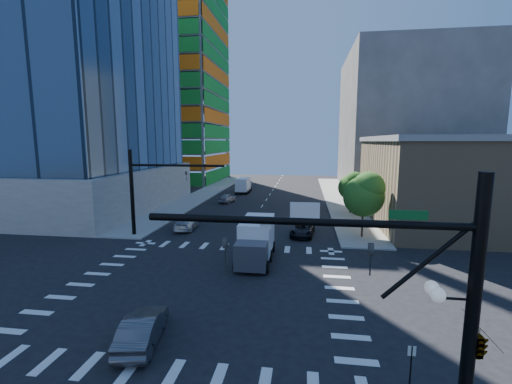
# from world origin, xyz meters

# --- Properties ---
(ground) EXTENTS (160.00, 160.00, 0.00)m
(ground) POSITION_xyz_m (0.00, 0.00, 0.00)
(ground) COLOR black
(ground) RESTS_ON ground
(road_markings) EXTENTS (20.00, 20.00, 0.01)m
(road_markings) POSITION_xyz_m (0.00, 0.00, 0.01)
(road_markings) COLOR silver
(road_markings) RESTS_ON ground
(sidewalk_ne) EXTENTS (5.00, 60.00, 0.15)m
(sidewalk_ne) POSITION_xyz_m (12.50, 40.00, 0.07)
(sidewalk_ne) COLOR gray
(sidewalk_ne) RESTS_ON ground
(sidewalk_nw) EXTENTS (5.00, 60.00, 0.15)m
(sidewalk_nw) POSITION_xyz_m (-12.50, 40.00, 0.07)
(sidewalk_nw) COLOR gray
(sidewalk_nw) RESTS_ON ground
(construction_building) EXTENTS (25.16, 34.50, 70.60)m
(construction_building) POSITION_xyz_m (-27.41, 61.93, 24.61)
(construction_building) COLOR gray
(construction_building) RESTS_ON ground
(commercial_building) EXTENTS (20.50, 22.50, 10.60)m
(commercial_building) POSITION_xyz_m (25.00, 22.00, 5.31)
(commercial_building) COLOR #998059
(commercial_building) RESTS_ON ground
(bg_building_ne) EXTENTS (24.00, 30.00, 28.00)m
(bg_building_ne) POSITION_xyz_m (27.00, 55.00, 14.00)
(bg_building_ne) COLOR #595650
(bg_building_ne) RESTS_ON ground
(signal_mast_se) EXTENTS (10.51, 2.48, 9.00)m
(signal_mast_se) POSITION_xyz_m (10.60, -11.50, 5.01)
(signal_mast_se) COLOR black
(signal_mast_se) RESTS_ON sidewalk_se
(signal_mast_nw) EXTENTS (10.20, 0.40, 9.00)m
(signal_mast_nw) POSITION_xyz_m (-10.00, 11.50, 5.49)
(signal_mast_nw) COLOR black
(signal_mast_nw) RESTS_ON sidewalk_nw
(tree_south) EXTENTS (4.16, 4.16, 6.82)m
(tree_south) POSITION_xyz_m (12.63, 13.90, 4.69)
(tree_south) COLOR #382316
(tree_south) RESTS_ON sidewalk_ne
(tree_north) EXTENTS (3.54, 3.52, 5.78)m
(tree_north) POSITION_xyz_m (12.93, 25.90, 3.99)
(tree_north) COLOR #382316
(tree_north) RESTS_ON sidewalk_ne
(no_parking_sign) EXTENTS (0.30, 0.06, 2.20)m
(no_parking_sign) POSITION_xyz_m (10.70, -9.00, 1.38)
(no_parking_sign) COLOR black
(no_parking_sign) RESTS_ON ground
(car_nb_far) EXTENTS (2.79, 5.11, 1.36)m
(car_nb_far) POSITION_xyz_m (6.37, 14.01, 0.68)
(car_nb_far) COLOR black
(car_nb_far) RESTS_ON ground
(car_sb_near) EXTENTS (2.34, 5.16, 1.47)m
(car_sb_near) POSITION_xyz_m (-6.78, 14.92, 0.73)
(car_sb_near) COLOR silver
(car_sb_near) RESTS_ON ground
(car_sb_mid) EXTENTS (2.57, 4.63, 1.49)m
(car_sb_mid) POSITION_xyz_m (-6.14, 32.55, 0.75)
(car_sb_mid) COLOR #9C9DA3
(car_sb_mid) RESTS_ON ground
(car_sb_cross) EXTENTS (2.43, 4.86, 1.53)m
(car_sb_cross) POSITION_xyz_m (-1.36, -6.98, 0.77)
(car_sb_cross) COLOR #4B4B50
(car_sb_cross) RESTS_ON ground
(box_truck_near) EXTENTS (2.79, 6.48, 3.39)m
(box_truck_near) POSITION_xyz_m (2.52, 5.44, 1.50)
(box_truck_near) COLOR black
(box_truck_near) RESTS_ON ground
(box_truck_far) EXTENTS (2.41, 5.61, 2.94)m
(box_truck_far) POSITION_xyz_m (-5.30, 43.55, 1.30)
(box_truck_far) COLOR black
(box_truck_far) RESTS_ON ground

